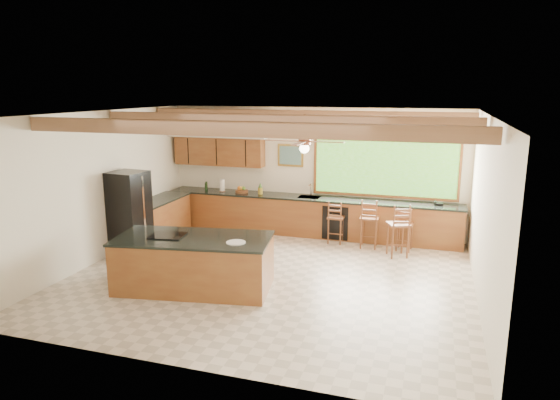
% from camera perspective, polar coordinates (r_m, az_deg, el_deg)
% --- Properties ---
extents(ground, '(7.20, 7.20, 0.00)m').
position_cam_1_polar(ground, '(9.39, -1.13, -8.79)').
color(ground, beige).
rests_on(ground, ground).
extents(room_shell, '(7.27, 6.54, 3.02)m').
position_cam_1_polar(room_shell, '(9.49, -0.91, 5.28)').
color(room_shell, white).
rests_on(room_shell, ground).
extents(counter_run, '(7.12, 3.10, 1.23)m').
position_cam_1_polar(counter_run, '(11.77, -1.03, -1.96)').
color(counter_run, brown).
rests_on(counter_run, ground).
extents(island, '(2.83, 1.66, 0.95)m').
position_cam_1_polar(island, '(8.86, -9.79, -7.08)').
color(island, brown).
rests_on(island, ground).
extents(refrigerator, '(0.75, 0.73, 1.76)m').
position_cam_1_polar(refrigerator, '(10.86, -16.79, -1.48)').
color(refrigerator, black).
rests_on(refrigerator, ground).
extents(bar_stool_a, '(0.36, 0.36, 0.99)m').
position_cam_1_polar(bar_stool_a, '(11.24, 6.37, -2.10)').
color(bar_stool_a, brown).
rests_on(bar_stool_a, ground).
extents(bar_stool_b, '(0.41, 0.41, 1.10)m').
position_cam_1_polar(bar_stool_b, '(11.01, 10.15, -2.17)').
color(bar_stool_b, brown).
rests_on(bar_stool_b, ground).
extents(bar_stool_c, '(0.38, 0.38, 0.96)m').
position_cam_1_polar(bar_stool_c, '(10.99, 14.06, -2.84)').
color(bar_stool_c, brown).
rests_on(bar_stool_c, ground).
extents(bar_stool_d, '(0.54, 0.54, 1.14)m').
position_cam_1_polar(bar_stool_d, '(10.52, 13.34, -2.87)').
color(bar_stool_d, brown).
rests_on(bar_stool_d, ground).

